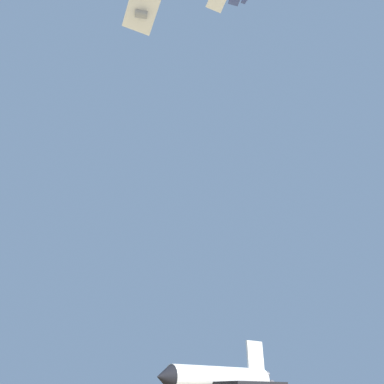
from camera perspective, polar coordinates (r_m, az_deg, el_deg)
space_shuttle at (r=107.67m, az=4.31°, el=-27.66°), size 37.42×29.19×15.80m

